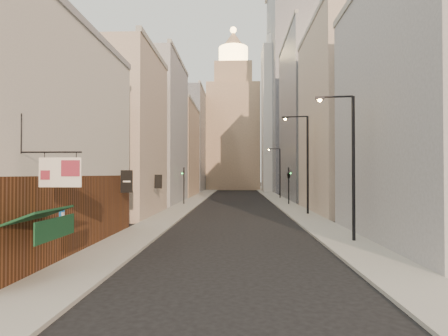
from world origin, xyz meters
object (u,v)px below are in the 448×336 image
streetlamp_near (349,158)px  traffic_light_right (289,176)px  streetlamp_far (279,170)px  streetlamp_mid (305,158)px  clock_tower (233,125)px  traffic_light_left (184,179)px  white_tower (279,113)px

streetlamp_near → traffic_light_right: bearing=95.1°
streetlamp_far → streetlamp_mid: bearing=-96.6°
clock_tower → traffic_light_left: 55.31m
traffic_light_left → traffic_light_right: (13.91, 0.21, 0.38)m
clock_tower → streetlamp_mid: clock_tower is taller
streetlamp_mid → clock_tower: bearing=106.5°
streetlamp_near → streetlamp_mid: streetlamp_mid is taller
streetlamp_near → traffic_light_right: (0.10, 27.18, -1.20)m
streetlamp_far → clock_tower: bearing=94.9°
clock_tower → white_tower: bearing=-51.8°
streetlamp_mid → traffic_light_right: bearing=99.5°
traffic_light_left → streetlamp_far: bearing=-134.6°
traffic_light_left → traffic_light_right: 13.91m
white_tower → traffic_light_left: size_ratio=8.30×
streetlamp_mid → traffic_light_right: size_ratio=1.99×
streetlamp_near → traffic_light_right: 27.21m
streetlamp_near → clock_tower: bearing=100.8°
white_tower → streetlamp_mid: 52.64m
white_tower → traffic_light_left: 45.28m
streetlamp_near → traffic_light_left: streetlamp_near is taller
traffic_light_left → clock_tower: bearing=-94.0°
white_tower → streetlamp_near: size_ratio=4.71×
clock_tower → white_tower: (11.00, -14.00, 0.97)m
streetlamp_mid → streetlamp_far: size_ratio=1.19×
white_tower → streetlamp_near: (-3.23, -66.09, -13.58)m
streetlamp_mid → traffic_light_left: 18.37m
streetlamp_far → white_tower: bearing=77.1°
streetlamp_mid → traffic_light_right: streetlamp_mid is taller
clock_tower → traffic_light_left: bearing=-96.5°
streetlamp_far → traffic_light_right: 12.87m
white_tower → streetlamp_mid: white_tower is taller
streetlamp_mid → white_tower: bearing=96.1°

